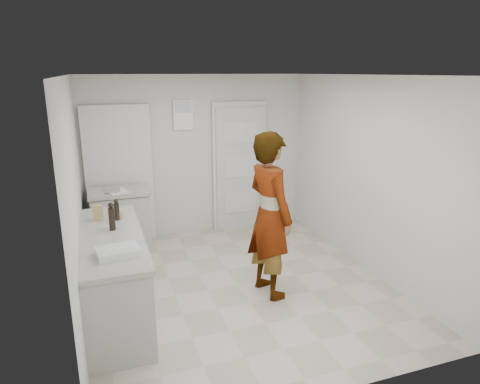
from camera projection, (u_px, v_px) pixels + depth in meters
name	position (u px, v px, depth m)	size (l,w,h in m)	color
ground	(238.00, 285.00, 5.27)	(4.00, 4.00, 0.00)	#ADA691
room_shell	(187.00, 171.00, 6.71)	(4.00, 4.00, 4.00)	beige
main_counter	(114.00, 279.00, 4.51)	(0.64, 1.96, 0.93)	beige
side_counter	(121.00, 223.00, 6.17)	(0.84, 0.61, 0.93)	beige
person	(270.00, 215.00, 4.85)	(0.70, 0.46, 1.92)	silver
cake_mix_box	(98.00, 213.00, 4.77)	(0.11, 0.05, 0.18)	#A77F53
spice_jar	(121.00, 216.00, 4.82)	(0.06, 0.06, 0.09)	tan
oil_cruet_a	(117.00, 210.00, 4.79)	(0.06, 0.06, 0.25)	black
oil_cruet_b	(112.00, 217.00, 4.48)	(0.07, 0.07, 0.30)	black
baking_dish	(118.00, 252.00, 3.89)	(0.41, 0.31, 0.07)	silver
egg_bowl	(120.00, 254.00, 3.86)	(0.13, 0.13, 0.05)	silver
papers	(117.00, 191.00, 5.95)	(0.25, 0.32, 0.01)	white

